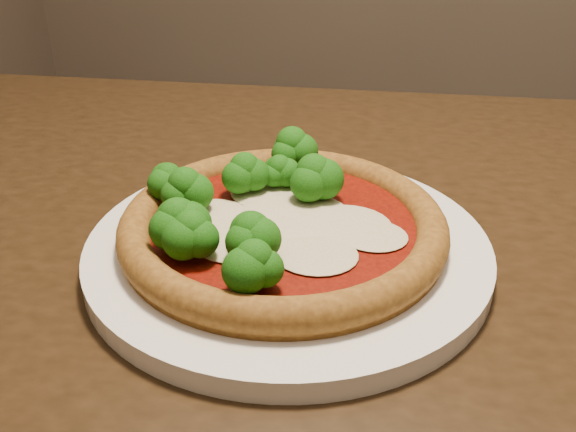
# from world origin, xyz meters

# --- Properties ---
(dining_table) EXTENTS (1.26, 0.92, 0.75)m
(dining_table) POSITION_xyz_m (-0.25, -0.10, 0.65)
(dining_table) COLOR black
(dining_table) RESTS_ON floor
(plate) EXTENTS (0.33, 0.33, 0.02)m
(plate) POSITION_xyz_m (-0.30, -0.16, 0.76)
(plate) COLOR white
(plate) RESTS_ON dining_table
(pizza) EXTENTS (0.27, 0.27, 0.06)m
(pizza) POSITION_xyz_m (-0.31, -0.16, 0.79)
(pizza) COLOR brown
(pizza) RESTS_ON plate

